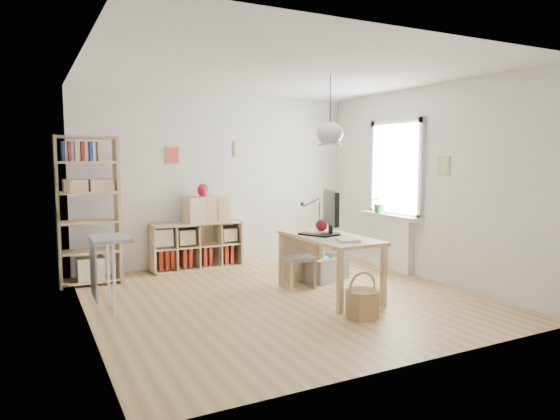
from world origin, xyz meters
name	(u,v)px	position (x,y,z in m)	size (l,w,h in m)	color
ground	(284,298)	(0.00, 0.00, 0.00)	(4.50, 4.50, 0.00)	tan
room_shell	(330,134)	(0.55, -0.15, 2.00)	(4.50, 4.50, 4.50)	white
window_unit	(396,168)	(2.23, 0.60, 1.55)	(0.07, 1.16, 1.46)	white
radiator	(393,244)	(2.19, 0.60, 0.40)	(0.10, 0.80, 0.80)	white
windowsill	(391,216)	(2.14, 0.60, 0.83)	(0.22, 1.20, 0.06)	silver
desk	(329,243)	(0.55, -0.15, 0.66)	(0.70, 1.50, 0.75)	tan
cube_shelf	(195,249)	(-0.47, 2.08, 0.30)	(1.40, 0.38, 0.72)	#CAAF85
tall_bookshelf	(87,204)	(-2.04, 1.80, 1.09)	(0.80, 0.38, 2.00)	tan
side_table	(104,254)	(-2.04, 0.35, 0.67)	(0.40, 0.55, 0.85)	gray
chair	(298,255)	(0.42, 0.41, 0.43)	(0.41, 0.41, 0.75)	gray
wicker_basket	(362,302)	(0.40, -1.05, 0.16)	(0.37, 0.36, 0.50)	olive
storage_chest	(320,263)	(0.89, 0.61, 0.22)	(0.84, 0.89, 0.68)	#B0B1AC
monitor	(331,211)	(0.60, -0.11, 1.06)	(0.27, 0.61, 0.55)	black
keyboard	(315,235)	(0.40, -0.06, 0.76)	(0.16, 0.42, 0.02)	black
task_lamp	(310,210)	(0.65, 0.47, 1.01)	(0.36, 0.13, 0.38)	black
yarn_ball	(321,225)	(0.68, 0.24, 0.83)	(0.15, 0.15, 0.15)	#500A11
paper_tray	(347,240)	(0.53, -0.57, 0.76)	(0.23, 0.28, 0.03)	silver
drawer_chest	(207,209)	(-0.28, 2.04, 0.92)	(0.69, 0.32, 0.40)	#CAAF85
red_vase	(203,190)	(-0.34, 2.04, 1.22)	(0.17, 0.17, 0.20)	maroon
potted_plant	(380,203)	(2.12, 0.85, 1.02)	(0.28, 0.24, 0.31)	#245C22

